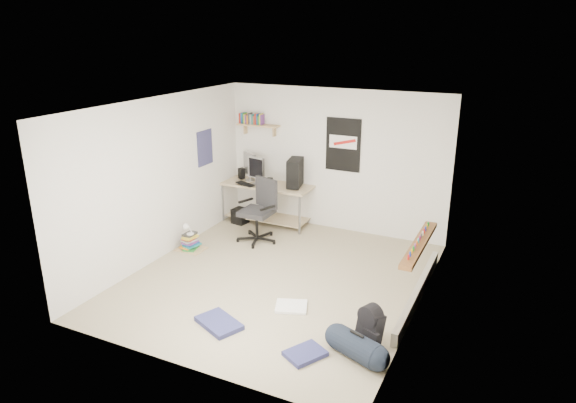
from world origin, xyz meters
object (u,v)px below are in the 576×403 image
at_px(desk, 268,203).
at_px(duffel_bag, 356,347).
at_px(book_stack, 191,241).
at_px(office_chair, 257,214).
at_px(backpack, 370,327).

xyz_separation_m(desk, duffel_bag, (2.83, -3.31, -0.22)).
relative_size(desk, book_stack, 3.49).
relative_size(desk, duffel_bag, 2.99).
bearing_deg(duffel_bag, office_chair, 158.47).
distance_m(office_chair, duffel_bag, 3.55).
bearing_deg(book_stack, duffel_bag, -25.74).
bearing_deg(book_stack, office_chair, 44.50).
bearing_deg(desk, office_chair, -98.09).
xyz_separation_m(desk, office_chair, (0.26, -0.89, 0.12)).
height_order(desk, book_stack, desk).
relative_size(office_chair, duffel_bag, 1.90).
bearing_deg(desk, backpack, -70.04).
relative_size(duffel_bag, book_stack, 1.17).
xyz_separation_m(backpack, book_stack, (-3.42, 1.29, -0.05)).
bearing_deg(backpack, desk, 158.48).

